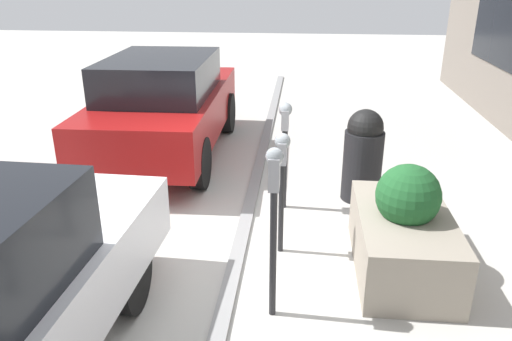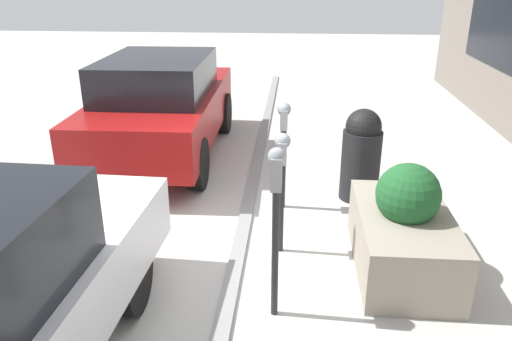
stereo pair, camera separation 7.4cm
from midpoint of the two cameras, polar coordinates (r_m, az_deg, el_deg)
The scene contains 8 objects.
ground_plane at distance 5.71m, azimuth -0.70°, elevation -8.74°, with size 40.00×40.00×0.00m, color beige.
curb_strip at distance 5.71m, azimuth -1.51°, elevation -8.53°, with size 19.00×0.16×0.04m.
parking_meter_nearest at distance 4.14m, azimuth 2.57°, elevation -3.54°, with size 0.17×0.15×1.61m.
parking_meter_second at distance 5.20m, azimuth 3.40°, elevation 0.63°, with size 0.20×0.17×1.37m.
parking_meter_middle at distance 6.25m, azimuth 3.66°, elevation 4.04°, with size 0.20×0.17×1.41m.
planter_box at distance 5.34m, azimuth 16.88°, elevation -6.82°, with size 1.68×0.93×1.16m.
parked_car_middle at distance 8.30m, azimuth -10.13°, elevation 7.44°, with size 4.31×1.84×1.66m.
trash_bin at distance 6.77m, azimuth 12.44°, elevation 1.74°, with size 0.52×0.52×1.25m.
Camera 1 is at (-4.87, -0.57, 2.93)m, focal length 35.00 mm.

